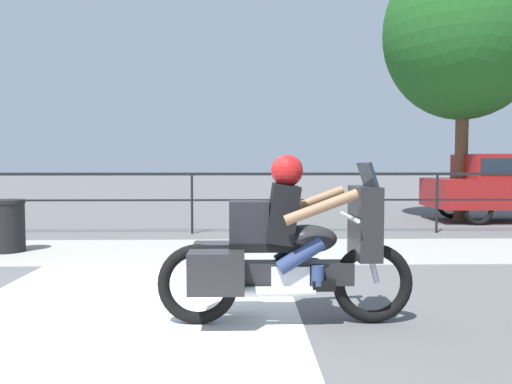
# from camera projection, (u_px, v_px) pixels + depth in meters

# --- Properties ---
(ground_plane) EXTENTS (120.00, 120.00, 0.00)m
(ground_plane) POSITION_uv_depth(u_px,v_px,m) (134.00, 313.00, 4.84)
(ground_plane) COLOR #565659
(sidewalk_band) EXTENTS (44.00, 2.40, 0.01)m
(sidewalk_band) POSITION_uv_depth(u_px,v_px,m) (179.00, 251.00, 8.24)
(sidewalk_band) COLOR #99968E
(sidewalk_band) RESTS_ON ground
(crosswalk_band) EXTENTS (3.36, 6.00, 0.01)m
(crosswalk_band) POSITION_uv_depth(u_px,v_px,m) (121.00, 319.00, 4.64)
(crosswalk_band) COLOR silver
(crosswalk_band) RESTS_ON ground
(fence_railing) EXTENTS (36.00, 0.05, 1.26)m
(fence_railing) POSITION_uv_depth(u_px,v_px,m) (192.00, 186.00, 10.25)
(fence_railing) COLOR black
(fence_railing) RESTS_ON ground
(motorcycle) EXTENTS (2.31, 0.76, 1.53)m
(motorcycle) POSITION_uv_depth(u_px,v_px,m) (285.00, 249.00, 4.49)
(motorcycle) COLOR black
(motorcycle) RESTS_ON ground
(trash_bin) EXTENTS (0.54, 0.54, 0.86)m
(trash_bin) POSITION_uv_depth(u_px,v_px,m) (8.00, 226.00, 8.12)
(trash_bin) COLOR black
(trash_bin) RESTS_ON ground
(tree_behind_sign) EXTENTS (3.93, 3.93, 6.86)m
(tree_behind_sign) POSITION_uv_depth(u_px,v_px,m) (464.00, 32.00, 12.27)
(tree_behind_sign) COLOR brown
(tree_behind_sign) RESTS_ON ground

